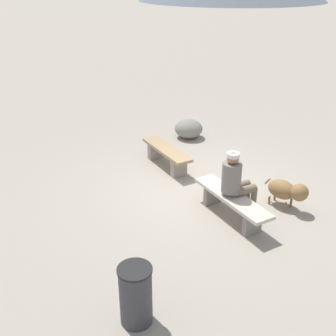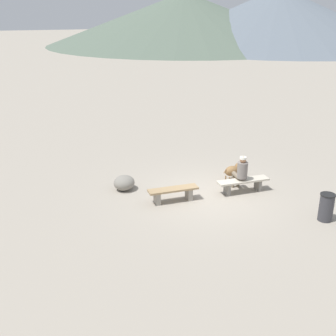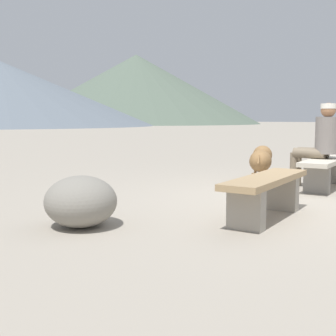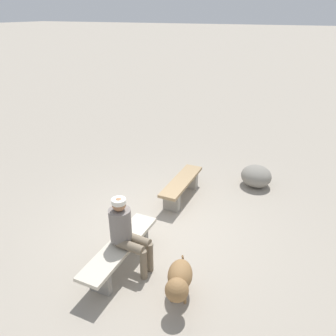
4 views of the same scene
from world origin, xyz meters
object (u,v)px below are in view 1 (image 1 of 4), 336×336
boulder (189,129)px  bench_right (232,202)px  trash_bin (136,295)px  seated_person (236,179)px  dog (287,190)px  bench_left (167,154)px

boulder → bench_right: bearing=-20.5°
trash_bin → boulder: bearing=142.6°
seated_person → dog: 1.11m
seated_person → boulder: seated_person is taller
dog → bench_right: bearing=-116.9°
trash_bin → bench_left: bearing=146.5°
bench_left → boulder: 1.89m
bench_right → boulder: (-3.74, 1.39, -0.08)m
seated_person → dog: bearing=78.0°
trash_bin → boulder: trash_bin is taller
bench_left → boulder: bearing=132.4°
bench_right → bench_left: bearing=178.8°
seated_person → boulder: 3.94m
bench_left → bench_right: 2.44m
seated_person → trash_bin: 2.99m
dog → trash_bin: 3.81m
bench_right → dog: dog is taller
bench_left → seated_person: (2.39, 0.08, 0.42)m
seated_person → boulder: bearing=163.0°
bench_right → boulder: 3.99m
bench_left → bench_right: size_ratio=0.91×
bench_right → seated_person: (-0.05, 0.09, 0.40)m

